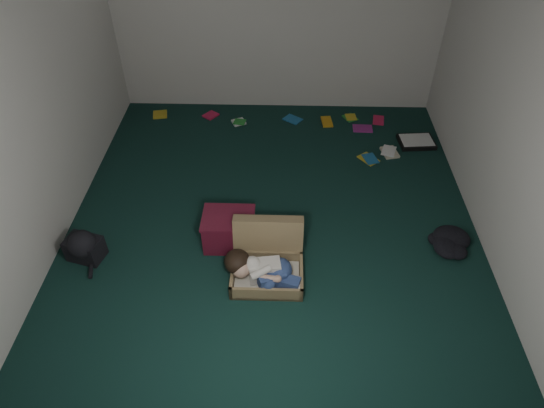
{
  "coord_description": "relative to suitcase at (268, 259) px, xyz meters",
  "views": [
    {
      "loc": [
        0.1,
        -3.52,
        3.35
      ],
      "look_at": [
        0.0,
        -0.15,
        0.35
      ],
      "focal_mm": 32.0,
      "sensor_mm": 36.0,
      "label": 1
    }
  ],
  "objects": [
    {
      "name": "maroon_bin",
      "position": [
        -0.37,
        0.33,
        0.03
      ],
      "size": [
        0.48,
        0.38,
        0.33
      ],
      "rotation": [
        0.0,
        0.0,
        -0.0
      ],
      "color": "#561122",
      "rests_on": "floor"
    },
    {
      "name": "paper_tray",
      "position": [
        1.73,
        2.04,
        -0.11
      ],
      "size": [
        0.44,
        0.35,
        0.06
      ],
      "rotation": [
        0.0,
        0.0,
        0.09
      ],
      "color": "black",
      "rests_on": "floor"
    },
    {
      "name": "clothing_pile",
      "position": [
        1.73,
        0.33,
        -0.07
      ],
      "size": [
        0.48,
        0.43,
        0.13
      ],
      "primitive_type": null,
      "rotation": [
        0.0,
        0.0,
        0.3
      ],
      "color": "black",
      "rests_on": "floor"
    },
    {
      "name": "floor",
      "position": [
        0.03,
        0.65,
        -0.14
      ],
      "size": [
        4.5,
        4.5,
        0.0
      ],
      "primitive_type": "plane",
      "color": "black",
      "rests_on": "ground"
    },
    {
      "name": "wall_front",
      "position": [
        0.03,
        -1.6,
        1.16
      ],
      "size": [
        4.5,
        0.0,
        4.5
      ],
      "primitive_type": "plane",
      "rotation": [
        -1.57,
        0.0,
        0.0
      ],
      "color": "silver",
      "rests_on": "ground"
    },
    {
      "name": "wall_left",
      "position": [
        -1.97,
        0.65,
        1.16
      ],
      "size": [
        0.0,
        4.5,
        4.5
      ],
      "primitive_type": "plane",
      "rotation": [
        1.57,
        0.0,
        1.57
      ],
      "color": "silver",
      "rests_on": "ground"
    },
    {
      "name": "person",
      "position": [
        -0.04,
        -0.16,
        0.04
      ],
      "size": [
        0.68,
        0.33,
        0.28
      ],
      "rotation": [
        0.0,
        0.0,
        -0.0
      ],
      "color": "silver",
      "rests_on": "suitcase"
    },
    {
      "name": "backpack",
      "position": [
        -1.67,
        0.11,
        -0.02
      ],
      "size": [
        0.46,
        0.41,
        0.24
      ],
      "primitive_type": null,
      "rotation": [
        0.0,
        0.0,
        -0.27
      ],
      "color": "black",
      "rests_on": "floor"
    },
    {
      "name": "wall_back",
      "position": [
        0.03,
        2.9,
        1.16
      ],
      "size": [
        4.5,
        0.0,
        4.5
      ],
      "primitive_type": "plane",
      "rotation": [
        1.57,
        0.0,
        0.0
      ],
      "color": "silver",
      "rests_on": "ground"
    },
    {
      "name": "book_scatter",
      "position": [
        0.4,
        2.37,
        -0.13
      ],
      "size": [
        3.06,
        1.13,
        0.02
      ],
      "color": "gold",
      "rests_on": "floor"
    },
    {
      "name": "suitcase",
      "position": [
        0.0,
        0.0,
        0.0
      ],
      "size": [
        0.63,
        0.61,
        0.46
      ],
      "rotation": [
        0.0,
        0.0,
        -0.0
      ],
      "color": "olive",
      "rests_on": "floor"
    },
    {
      "name": "wall_right",
      "position": [
        2.03,
        0.65,
        1.16
      ],
      "size": [
        0.0,
        4.5,
        4.5
      ],
      "primitive_type": "plane",
      "rotation": [
        1.57,
        0.0,
        -1.57
      ],
      "color": "silver",
      "rests_on": "ground"
    }
  ]
}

